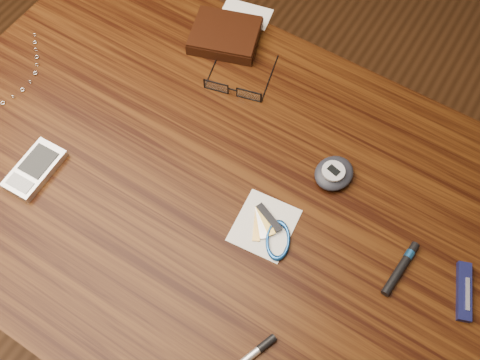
{
  "coord_description": "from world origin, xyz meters",
  "views": [
    {
      "loc": [
        0.26,
        -0.3,
        1.52
      ],
      "look_at": [
        0.05,
        0.03,
        0.76
      ],
      "focal_mm": 40.0,
      "sensor_mm": 36.0,
      "label": 1
    }
  ],
  "objects_px": {
    "notepad_keys": "(271,232)",
    "desk": "(208,208)",
    "wallet_and_card": "(226,35)",
    "pocket_knife": "(464,291)",
    "pda_phone": "(35,169)",
    "pedometer": "(334,173)",
    "eyeglasses": "(234,88)"
  },
  "relations": [
    {
      "from": "desk",
      "to": "notepad_keys",
      "type": "relative_size",
      "value": 8.64
    },
    {
      "from": "desk",
      "to": "eyeglasses",
      "type": "relative_size",
      "value": 7.5
    },
    {
      "from": "eyeglasses",
      "to": "wallet_and_card",
      "type": "bearing_deg",
      "value": 129.45
    },
    {
      "from": "eyeglasses",
      "to": "notepad_keys",
      "type": "height_order",
      "value": "eyeglasses"
    },
    {
      "from": "wallet_and_card",
      "to": "pda_phone",
      "type": "height_order",
      "value": "wallet_and_card"
    },
    {
      "from": "wallet_and_card",
      "to": "pedometer",
      "type": "distance_m",
      "value": 0.34
    },
    {
      "from": "wallet_and_card",
      "to": "pocket_knife",
      "type": "height_order",
      "value": "wallet_and_card"
    },
    {
      "from": "pda_phone",
      "to": "notepad_keys",
      "type": "xyz_separation_m",
      "value": [
        0.38,
        0.11,
        -0.0
      ]
    },
    {
      "from": "eyeglasses",
      "to": "pocket_knife",
      "type": "relative_size",
      "value": 1.5
    },
    {
      "from": "notepad_keys",
      "to": "eyeglasses",
      "type": "bearing_deg",
      "value": 134.49
    },
    {
      "from": "pedometer",
      "to": "wallet_and_card",
      "type": "bearing_deg",
      "value": 153.57
    },
    {
      "from": "wallet_and_card",
      "to": "pocket_knife",
      "type": "xyz_separation_m",
      "value": [
        0.56,
        -0.22,
        -0.01
      ]
    },
    {
      "from": "eyeglasses",
      "to": "pocket_knife",
      "type": "distance_m",
      "value": 0.5
    },
    {
      "from": "pedometer",
      "to": "pocket_knife",
      "type": "distance_m",
      "value": 0.26
    },
    {
      "from": "notepad_keys",
      "to": "desk",
      "type": "bearing_deg",
      "value": 172.17
    },
    {
      "from": "pocket_knife",
      "to": "wallet_and_card",
      "type": "bearing_deg",
      "value": 158.31
    },
    {
      "from": "notepad_keys",
      "to": "pocket_knife",
      "type": "distance_m",
      "value": 0.29
    },
    {
      "from": "pda_phone",
      "to": "pedometer",
      "type": "bearing_deg",
      "value": 30.88
    },
    {
      "from": "pedometer",
      "to": "eyeglasses",
      "type": "bearing_deg",
      "value": 165.77
    },
    {
      "from": "desk",
      "to": "pocket_knife",
      "type": "relative_size",
      "value": 11.24
    },
    {
      "from": "wallet_and_card",
      "to": "pocket_knife",
      "type": "relative_size",
      "value": 2.04
    },
    {
      "from": "eyeglasses",
      "to": "pda_phone",
      "type": "height_order",
      "value": "eyeglasses"
    },
    {
      "from": "desk",
      "to": "pocket_knife",
      "type": "height_order",
      "value": "pocket_knife"
    },
    {
      "from": "wallet_and_card",
      "to": "pda_phone",
      "type": "bearing_deg",
      "value": -105.57
    },
    {
      "from": "pedometer",
      "to": "pocket_knife",
      "type": "height_order",
      "value": "pedometer"
    },
    {
      "from": "pocket_knife",
      "to": "eyeglasses",
      "type": "bearing_deg",
      "value": 165.11
    },
    {
      "from": "desk",
      "to": "pocket_knife",
      "type": "xyz_separation_m",
      "value": [
        0.42,
        0.05,
        0.11
      ]
    },
    {
      "from": "notepad_keys",
      "to": "pocket_knife",
      "type": "height_order",
      "value": "pocket_knife"
    },
    {
      "from": "pedometer",
      "to": "notepad_keys",
      "type": "relative_size",
      "value": 0.69
    },
    {
      "from": "pedometer",
      "to": "desk",
      "type": "bearing_deg",
      "value": -145.24
    },
    {
      "from": "desk",
      "to": "pda_phone",
      "type": "bearing_deg",
      "value": -152.06
    },
    {
      "from": "pda_phone",
      "to": "notepad_keys",
      "type": "relative_size",
      "value": 0.91
    }
  ]
}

